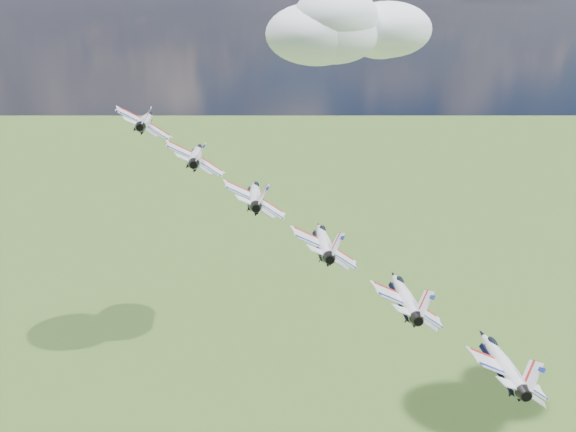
{
  "coord_description": "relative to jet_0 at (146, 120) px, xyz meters",
  "views": [
    {
      "loc": [
        -13.51,
        -72.27,
        173.76
      ],
      "look_at": [
        -0.12,
        4.89,
        147.1
      ],
      "focal_mm": 40.0,
      "sensor_mm": 36.0,
      "label": 1
    }
  ],
  "objects": [
    {
      "name": "jet_3",
      "position": [
        21.82,
        -28.69,
        -10.56
      ],
      "size": [
        11.01,
        14.13,
        7.98
      ],
      "primitive_type": null,
      "rotation": [
        0.0,
        0.54,
        -0.11
      ],
      "color": "white"
    },
    {
      "name": "cloud_far",
      "position": [
        75.46,
        151.17,
        8.12
      ],
      "size": [
        55.82,
        43.86,
        21.93
      ],
      "primitive_type": "ellipsoid",
      "color": "white"
    },
    {
      "name": "jet_4",
      "position": [
        29.1,
        -38.26,
        -14.08
      ],
      "size": [
        11.01,
        14.13,
        7.98
      ],
      "primitive_type": null,
      "rotation": [
        0.0,
        0.54,
        -0.11
      ],
      "color": "white"
    },
    {
      "name": "jet_5",
      "position": [
        36.37,
        -47.82,
        -17.6
      ],
      "size": [
        11.01,
        14.13,
        7.98
      ],
      "primitive_type": null,
      "rotation": [
        0.0,
        0.54,
        -0.11
      ],
      "color": "white"
    },
    {
      "name": "jet_1",
      "position": [
        7.27,
        -9.56,
        -3.52
      ],
      "size": [
        11.01,
        14.13,
        7.98
      ],
      "primitive_type": null,
      "rotation": [
        0.0,
        0.54,
        -0.11
      ],
      "color": "silver"
    },
    {
      "name": "jet_0",
      "position": [
        0.0,
        0.0,
        0.0
      ],
      "size": [
        11.01,
        14.13,
        7.98
      ],
      "primitive_type": null,
      "rotation": [
        0.0,
        0.54,
        -0.11
      ],
      "color": "white"
    },
    {
      "name": "jet_2",
      "position": [
        14.55,
        -19.13,
        -7.04
      ],
      "size": [
        11.01,
        14.13,
        7.98
      ],
      "primitive_type": null,
      "rotation": [
        0.0,
        0.54,
        -0.11
      ],
      "color": "silver"
    }
  ]
}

